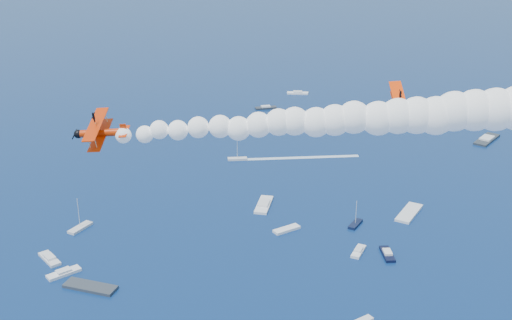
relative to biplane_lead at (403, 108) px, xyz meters
The scene contains 4 objects.
biplane_lead is the anchor object (origin of this frame).
biplane_trail 42.36m from the biplane_lead, 139.69° to the right, with size 7.53×8.44×5.09m, color red, non-canonical shape.
smoke_trail_trail 13.89m from the biplane_lead, 114.79° to the right, with size 53.67×32.62×10.62m, color white, non-canonical shape.
spectator_boats 90.88m from the biplane_lead, 100.63° to the left, with size 196.96×176.23×0.70m.
Camera 1 is at (48.63, -50.27, 83.39)m, focal length 46.91 mm.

